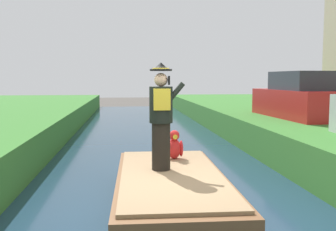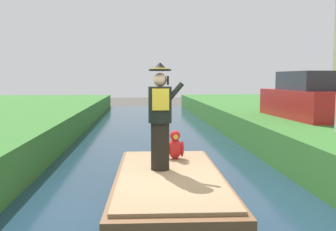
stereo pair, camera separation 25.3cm
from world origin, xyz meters
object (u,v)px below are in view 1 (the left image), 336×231
at_px(person_pirate, 161,117).
at_px(parrot_plush, 174,146).
at_px(boat, 171,191).
at_px(parked_car_red, 301,98).

relative_size(person_pirate, parrot_plush, 3.25).
xyz_separation_m(boat, parrot_plush, (0.20, 1.14, 0.55)).
xyz_separation_m(boat, person_pirate, (-0.14, 0.26, 1.23)).
distance_m(person_pirate, parrot_plush, 1.16).
height_order(person_pirate, parked_car_red, person_pirate).
distance_m(parrot_plush, parked_car_red, 6.66).
bearing_deg(parked_car_red, person_pirate, -132.74).
relative_size(parrot_plush, parked_car_red, 0.14).
height_order(parrot_plush, parked_car_red, parked_car_red).
xyz_separation_m(person_pirate, parked_car_red, (5.08, 5.50, 0.00)).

